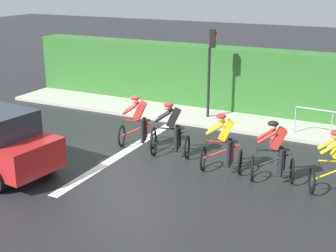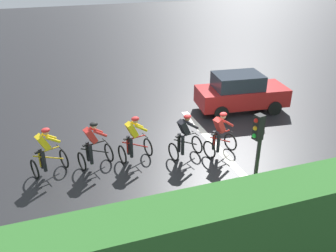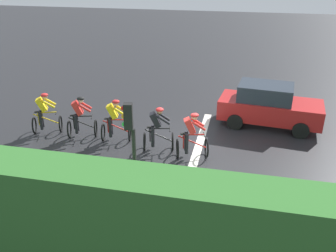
{
  "view_description": "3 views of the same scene",
  "coord_description": "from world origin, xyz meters",
  "px_view_note": "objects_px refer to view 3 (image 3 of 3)",
  "views": [
    {
      "loc": [
        11.46,
        7.0,
        5.16
      ],
      "look_at": [
        0.34,
        1.46,
        1.13
      ],
      "focal_mm": 49.92,
      "sensor_mm": 36.0,
      "label": 1
    },
    {
      "loc": [
        -10.69,
        5.47,
        6.84
      ],
      "look_at": [
        0.54,
        1.68,
        0.96
      ],
      "focal_mm": 38.52,
      "sensor_mm": 36.0,
      "label": 2
    },
    {
      "loc": [
        -11.38,
        -1.54,
        6.29
      ],
      "look_at": [
        -0.11,
        0.93,
        0.96
      ],
      "focal_mm": 38.26,
      "sensor_mm": 36.0,
      "label": 3
    }
  ],
  "objects_px": {
    "cyclist_trailing": "(191,136)",
    "cyclist_mid": "(115,121)",
    "cyclist_lead": "(45,114)",
    "traffic_light_near_crossing": "(131,147)",
    "cyclist_fourth": "(157,130)",
    "cyclist_second": "(80,118)",
    "car_red": "(269,105)"
  },
  "relations": [
    {
      "from": "cyclist_lead",
      "to": "traffic_light_near_crossing",
      "type": "xyz_separation_m",
      "value": [
        -4.4,
        -5.04,
        1.43
      ]
    },
    {
      "from": "cyclist_trailing",
      "to": "cyclist_fourth",
      "type": "bearing_deg",
      "value": 79.38
    },
    {
      "from": "cyclist_lead",
      "to": "cyclist_second",
      "type": "distance_m",
      "value": 1.53
    },
    {
      "from": "cyclist_second",
      "to": "cyclist_fourth",
      "type": "height_order",
      "value": "same"
    },
    {
      "from": "car_red",
      "to": "cyclist_mid",
      "type": "bearing_deg",
      "value": 115.53
    },
    {
      "from": "cyclist_lead",
      "to": "traffic_light_near_crossing",
      "type": "distance_m",
      "value": 6.84
    },
    {
      "from": "cyclist_trailing",
      "to": "cyclist_second",
      "type": "bearing_deg",
      "value": 81.45
    },
    {
      "from": "cyclist_lead",
      "to": "cyclist_fourth",
      "type": "relative_size",
      "value": 1.0
    },
    {
      "from": "cyclist_lead",
      "to": "cyclist_fourth",
      "type": "xyz_separation_m",
      "value": [
        -0.47,
        -4.69,
        0.0
      ]
    },
    {
      "from": "car_red",
      "to": "cyclist_lead",
      "type": "bearing_deg",
      "value": 107.09
    },
    {
      "from": "car_red",
      "to": "traffic_light_near_crossing",
      "type": "bearing_deg",
      "value": 152.98
    },
    {
      "from": "cyclist_fourth",
      "to": "cyclist_second",
      "type": "bearing_deg",
      "value": 82.28
    },
    {
      "from": "cyclist_second",
      "to": "car_red",
      "type": "distance_m",
      "value": 7.61
    },
    {
      "from": "cyclist_lead",
      "to": "cyclist_trailing",
      "type": "distance_m",
      "value": 6.0
    },
    {
      "from": "cyclist_second",
      "to": "cyclist_trailing",
      "type": "height_order",
      "value": "same"
    },
    {
      "from": "cyclist_lead",
      "to": "cyclist_fourth",
      "type": "bearing_deg",
      "value": -95.77
    },
    {
      "from": "cyclist_mid",
      "to": "car_red",
      "type": "distance_m",
      "value": 6.33
    },
    {
      "from": "cyclist_trailing",
      "to": "cyclist_mid",
      "type": "bearing_deg",
      "value": 78.02
    },
    {
      "from": "cyclist_second",
      "to": "car_red",
      "type": "height_order",
      "value": "car_red"
    },
    {
      "from": "cyclist_lead",
      "to": "cyclist_second",
      "type": "height_order",
      "value": "same"
    },
    {
      "from": "cyclist_lead",
      "to": "cyclist_trailing",
      "type": "relative_size",
      "value": 1.0
    },
    {
      "from": "cyclist_mid",
      "to": "cyclist_trailing",
      "type": "bearing_deg",
      "value": -101.98
    },
    {
      "from": "cyclist_mid",
      "to": "traffic_light_near_crossing",
      "type": "bearing_deg",
      "value": -154.03
    },
    {
      "from": "car_red",
      "to": "traffic_light_near_crossing",
      "type": "relative_size",
      "value": 1.28
    },
    {
      "from": "cyclist_trailing",
      "to": "traffic_light_near_crossing",
      "type": "xyz_separation_m",
      "value": [
        -3.69,
        0.91,
        1.43
      ]
    },
    {
      "from": "cyclist_second",
      "to": "cyclist_fourth",
      "type": "xyz_separation_m",
      "value": [
        -0.43,
        -3.17,
        0.0
      ]
    },
    {
      "from": "traffic_light_near_crossing",
      "to": "cyclist_second",
      "type": "bearing_deg",
      "value": 38.9
    },
    {
      "from": "cyclist_mid",
      "to": "traffic_light_near_crossing",
      "type": "xyz_separation_m",
      "value": [
        -4.33,
        -2.11,
        1.43
      ]
    },
    {
      "from": "cyclist_fourth",
      "to": "traffic_light_near_crossing",
      "type": "height_order",
      "value": "traffic_light_near_crossing"
    },
    {
      "from": "cyclist_lead",
      "to": "cyclist_mid",
      "type": "relative_size",
      "value": 1.0
    },
    {
      "from": "cyclist_fourth",
      "to": "car_red",
      "type": "bearing_deg",
      "value": -51.6
    },
    {
      "from": "car_red",
      "to": "traffic_light_near_crossing",
      "type": "distance_m",
      "value": 8.04
    }
  ]
}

